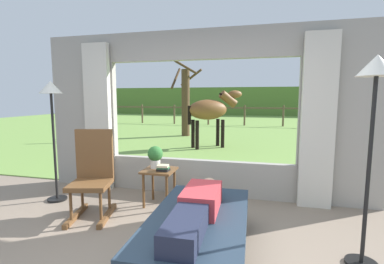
{
  "coord_description": "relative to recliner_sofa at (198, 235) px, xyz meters",
  "views": [
    {
      "loc": [
        0.96,
        -1.97,
        1.53
      ],
      "look_at": [
        0.0,
        1.8,
        1.05
      ],
      "focal_mm": 26.12,
      "sensor_mm": 36.0,
      "label": 1
    }
  ],
  "objects": [
    {
      "name": "outdoor_pasture_lawn",
      "position": [
        -0.39,
        12.67,
        -0.21
      ],
      "size": [
        36.0,
        21.68,
        0.02
      ],
      "primitive_type": "cube",
      "color": "#759E47",
      "rests_on": "ground_plane"
    },
    {
      "name": "pasture_fence_line",
      "position": [
        -0.39,
        12.89,
        0.53
      ],
      "size": [
        16.1,
        0.1,
        1.1
      ],
      "color": "brown",
      "rests_on": "outdoor_pasture_lawn"
    },
    {
      "name": "recliner_sofa",
      "position": [
        0.0,
        0.0,
        0.0
      ],
      "size": [
        0.96,
        1.73,
        0.42
      ],
      "rotation": [
        0.0,
        0.0,
        0.03
      ],
      "color": "black",
      "rests_on": "ground_plane"
    },
    {
      "name": "potted_plant",
      "position": [
        -0.92,
        1.22,
        0.48
      ],
      "size": [
        0.22,
        0.22,
        0.32
      ],
      "color": "silver",
      "rests_on": "side_table"
    },
    {
      "name": "back_wall_with_window",
      "position": [
        -0.39,
        1.77,
        1.03
      ],
      "size": [
        5.2,
        0.12,
        2.55
      ],
      "color": "#9E998E",
      "rests_on": "ground_plane"
    },
    {
      "name": "side_table",
      "position": [
        -0.84,
        1.16,
        0.21
      ],
      "size": [
        0.44,
        0.44,
        0.52
      ],
      "color": "brown",
      "rests_on": "ground_plane"
    },
    {
      "name": "book_stack",
      "position": [
        -0.75,
        1.09,
        0.34
      ],
      "size": [
        0.18,
        0.15,
        0.09
      ],
      "color": "black",
      "rests_on": "side_table"
    },
    {
      "name": "curtain_panel_left",
      "position": [
        -2.08,
        1.63,
        0.98
      ],
      "size": [
        0.44,
        0.1,
        2.4
      ],
      "primitive_type": "cube",
      "color": "beige",
      "rests_on": "ground_plane"
    },
    {
      "name": "reclining_person",
      "position": [
        -0.0,
        -0.05,
        0.3
      ],
      "size": [
        0.36,
        1.43,
        0.22
      ],
      "rotation": [
        0.0,
        0.0,
        0.03
      ],
      "color": "#B23338",
      "rests_on": "recliner_sofa"
    },
    {
      "name": "distant_hill_ridge",
      "position": [
        -0.39,
        22.51,
        0.98
      ],
      "size": [
        36.0,
        2.0,
        2.4
      ],
      "primitive_type": "cube",
      "color": "#537531",
      "rests_on": "ground_plane"
    },
    {
      "name": "rocking_chair",
      "position": [
        -1.55,
        0.62,
        0.33
      ],
      "size": [
        0.62,
        0.77,
        1.12
      ],
      "rotation": [
        0.0,
        0.0,
        0.26
      ],
      "color": "brown",
      "rests_on": "ground_plane"
    },
    {
      "name": "pasture_tree",
      "position": [
        -2.4,
        8.15,
        1.2
      ],
      "size": [
        1.1,
        1.08,
        2.92
      ],
      "color": "#4C3823",
      "rests_on": "outdoor_pasture_lawn"
    },
    {
      "name": "curtain_panel_right",
      "position": [
        1.3,
        1.63,
        0.98
      ],
      "size": [
        0.44,
        0.1,
        2.4
      ],
      "primitive_type": "cube",
      "color": "beige",
      "rests_on": "ground_plane"
    },
    {
      "name": "horse",
      "position": [
        -0.96,
        5.8,
        0.94
      ],
      "size": [
        1.66,
        1.36,
        1.73
      ],
      "rotation": [
        0.0,
        0.0,
        -0.94
      ],
      "color": "brown",
      "rests_on": "outdoor_pasture_lawn"
    },
    {
      "name": "floor_lamp_left",
      "position": [
        -2.4,
        0.95,
        1.21
      ],
      "size": [
        0.32,
        0.32,
        1.77
      ],
      "color": "black",
      "rests_on": "ground_plane"
    },
    {
      "name": "floor_lamp_right",
      "position": [
        1.49,
        0.24,
        1.31
      ],
      "size": [
        0.32,
        0.32,
        1.89
      ],
      "color": "black",
      "rests_on": "ground_plane"
    }
  ]
}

